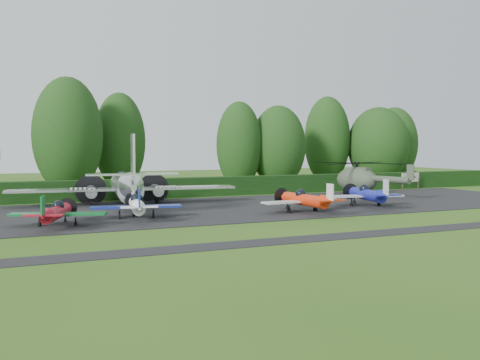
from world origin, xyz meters
name	(u,v)px	position (x,y,z in m)	size (l,w,h in m)	color
ground	(253,225)	(0.00, 0.00, 0.00)	(160.00, 160.00, 0.00)	#305919
apron	(203,209)	(0.00, 10.00, 0.00)	(70.00, 18.00, 0.01)	black
taxiway_verge	(298,240)	(0.00, -6.00, 0.00)	(70.00, 2.00, 0.00)	black
hedgerow	(167,198)	(0.00, 21.00, 0.00)	(90.00, 1.60, 2.00)	black
transport_plane	(126,186)	(-5.42, 14.65, 1.79)	(19.99, 15.33, 6.41)	white
light_plane_red	(56,212)	(-12.10, 4.27, 0.99)	(6.19, 6.51, 2.38)	maroon
light_plane_white	(137,205)	(-6.47, 5.97, 1.04)	(6.52, 6.85, 2.50)	white
light_plane_orange	(304,200)	(6.46, 4.29, 1.07)	(6.71, 7.05, 2.58)	red
light_plane_blue	(367,194)	(13.55, 5.75, 1.11)	(6.92, 7.28, 2.66)	#191D96
helicopter	(357,178)	(19.35, 15.14, 1.92)	(11.10, 12.99, 3.57)	#354031
sign_board	(410,178)	(30.09, 19.12, 1.38)	(3.63, 0.14, 2.04)	#3F3326
tree_0	(68,136)	(-8.72, 29.63, 6.44)	(7.59, 7.59, 12.91)	black
tree_1	(120,141)	(-2.22, 33.87, 5.89)	(6.24, 6.24, 11.82)	black
tree_2	(278,146)	(17.30, 29.41, 5.25)	(7.14, 7.14, 10.53)	black
tree_5	(239,145)	(11.95, 29.80, 5.43)	(5.76, 5.76, 10.90)	black
tree_6	(327,140)	(26.93, 32.78, 6.14)	(6.49, 6.49, 12.32)	black
tree_8	(394,144)	(39.77, 33.96, 5.61)	(7.20, 7.20, 11.25)	black
tree_9	(378,145)	(33.54, 29.79, 5.40)	(8.62, 8.62, 10.81)	black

